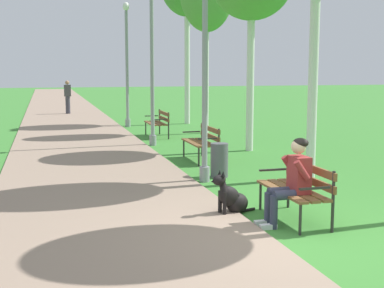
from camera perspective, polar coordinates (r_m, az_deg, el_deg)
name	(u,v)px	position (r m, az deg, el deg)	size (l,w,h in m)	color
ground_plane	(286,239)	(7.28, 9.86, -9.84)	(120.00, 120.00, 0.00)	#3D8433
paved_path	(63,109)	(30.35, -13.53, 3.61)	(3.75, 60.00, 0.04)	gray
park_bench_near	(298,186)	(8.06, 11.14, -4.36)	(0.55, 1.50, 0.85)	brown
park_bench_mid	(203,140)	(12.99, 1.15, 0.45)	(0.55, 1.50, 0.85)	brown
park_bench_far	(158,121)	(17.64, -3.57, 2.42)	(0.55, 1.50, 0.85)	brown
person_seated_on_near_bench	(292,178)	(7.74, 10.53, -3.58)	(0.74, 0.49, 1.25)	#33384C
dog_black	(232,198)	(8.28, 4.22, -5.69)	(0.81, 0.41, 0.71)	black
lamp_post_near	(205,61)	(10.44, 1.37, 8.79)	(0.24, 0.24, 4.57)	gray
lamp_post_mid	(152,61)	(15.55, -4.25, 8.75)	(0.24, 0.24, 4.71)	gray
lamp_post_far	(127,63)	(20.72, -6.90, 8.47)	(0.24, 0.24, 4.67)	gray
litter_bin	(219,160)	(11.08, 2.91, -1.71)	(0.36, 0.36, 0.70)	#515156
pedestrian_distant	(68,97)	(26.99, -13.02, 4.85)	(0.32, 0.22, 1.65)	#383842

